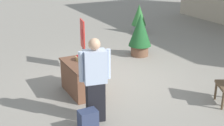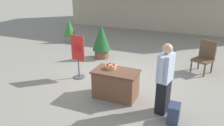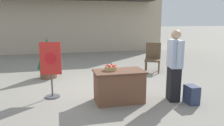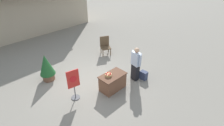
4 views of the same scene
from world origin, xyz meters
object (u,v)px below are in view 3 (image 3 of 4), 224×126
(patio_chair, at_px, (153,56))
(poster_board, at_px, (51,69))
(apple_basket, at_px, (111,68))
(potted_plant_far_left, at_px, (48,56))
(display_table, at_px, (119,86))
(person_visitor, at_px, (174,65))
(backpack, at_px, (192,95))

(patio_chair, bearing_deg, poster_board, -33.08)
(apple_basket, distance_m, patio_chair, 3.46)
(apple_basket, distance_m, potted_plant_far_left, 2.97)
(display_table, height_order, poster_board, poster_board)
(person_visitor, xyz_separation_m, patio_chair, (0.81, 2.94, -0.28))
(display_table, relative_size, person_visitor, 0.70)
(potted_plant_far_left, bearing_deg, display_table, -57.62)
(potted_plant_far_left, bearing_deg, backpack, -44.39)
(patio_chair, bearing_deg, person_visitor, 12.12)
(backpack, xyz_separation_m, poster_board, (-3.09, 1.20, 0.51))
(display_table, bearing_deg, apple_basket, 154.47)
(display_table, relative_size, patio_chair, 1.10)
(display_table, xyz_separation_m, apple_basket, (-0.17, 0.08, 0.43))
(person_visitor, distance_m, backpack, 0.77)
(apple_basket, bearing_deg, patio_chair, 49.39)
(backpack, distance_m, patio_chair, 3.29)
(poster_board, relative_size, potted_plant_far_left, 1.03)
(poster_board, xyz_separation_m, patio_chair, (3.60, 2.03, -0.16))
(apple_basket, height_order, poster_board, poster_board)
(apple_basket, bearing_deg, potted_plant_far_left, 120.42)
(person_visitor, bearing_deg, poster_board, -7.32)
(person_visitor, height_order, potted_plant_far_left, person_visitor)
(apple_basket, bearing_deg, display_table, -25.53)
(display_table, height_order, backpack, display_table)
(patio_chair, xyz_separation_m, potted_plant_far_left, (-3.75, -0.05, 0.15))
(display_table, xyz_separation_m, backpack, (1.57, -0.53, -0.16))
(apple_basket, distance_m, person_visitor, 1.48)
(backpack, xyz_separation_m, potted_plant_far_left, (-3.25, 3.18, 0.51))
(poster_board, bearing_deg, apple_basket, 77.98)
(display_table, xyz_separation_m, poster_board, (-1.52, 0.67, 0.35))
(display_table, distance_m, backpack, 1.67)
(apple_basket, bearing_deg, backpack, -19.45)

